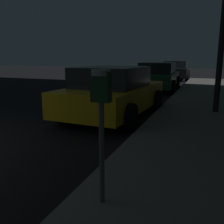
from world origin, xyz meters
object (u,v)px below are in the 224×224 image
at_px(car_yellow_cab, 113,92).
at_px(car_black, 175,70).
at_px(parking_meter, 101,105).
at_px(car_green, 158,76).

bearing_deg(car_yellow_cab, car_black, 89.99).
xyz_separation_m(parking_meter, car_black, (-1.55, 17.78, -0.51)).
bearing_deg(car_yellow_cab, car_green, 89.96).
xyz_separation_m(parking_meter, car_yellow_cab, (-1.55, 4.39, -0.51)).
height_order(car_yellow_cab, car_green, same).
bearing_deg(parking_meter, car_yellow_cab, 109.44).
bearing_deg(parking_meter, car_black, 94.98).
relative_size(car_yellow_cab, car_black, 0.93).
xyz_separation_m(car_yellow_cab, car_black, (0.00, 13.39, -0.00)).
bearing_deg(car_black, car_yellow_cab, -90.01).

